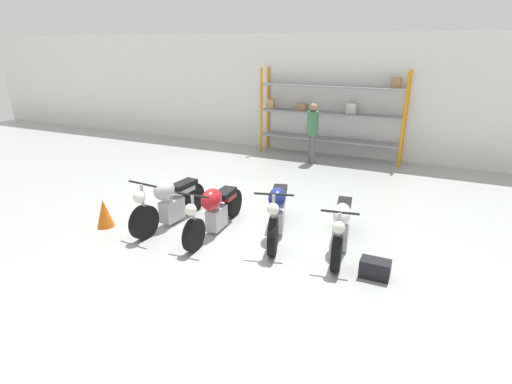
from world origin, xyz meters
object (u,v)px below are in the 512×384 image
at_px(motorcycle_white, 341,226).
at_px(traffic_cone, 104,213).
at_px(toolbox, 375,269).
at_px(shelving_rack, 330,112).
at_px(person_browsing, 312,128).
at_px(motorcycle_silver, 169,202).
at_px(motorcycle_blue, 277,211).
at_px(motorcycle_red, 215,209).

height_order(motorcycle_white, traffic_cone, motorcycle_white).
relative_size(motorcycle_white, toolbox, 4.63).
relative_size(shelving_rack, person_browsing, 2.51).
height_order(motorcycle_silver, motorcycle_blue, motorcycle_blue).
distance_m(shelving_rack, motorcycle_blue, 5.81).
height_order(motorcycle_white, person_browsing, person_browsing).
distance_m(shelving_rack, toolbox, 6.99).
xyz_separation_m(motorcycle_white, toolbox, (0.69, -0.69, -0.27)).
xyz_separation_m(motorcycle_blue, traffic_cone, (-3.10, -1.04, -0.19)).
relative_size(motorcycle_blue, person_browsing, 1.20).
distance_m(person_browsing, toolbox, 6.17).
bearing_deg(toolbox, motorcycle_silver, 175.79).
bearing_deg(motorcycle_red, toolbox, 81.10).
distance_m(person_browsing, traffic_cone, 6.28).
bearing_deg(motorcycle_white, motorcycle_red, -89.74).
height_order(person_browsing, traffic_cone, person_browsing).
bearing_deg(traffic_cone, shelving_rack, 69.52).
bearing_deg(motorcycle_white, person_browsing, -165.99).
xyz_separation_m(motorcycle_blue, person_browsing, (-0.83, 4.77, 0.55)).
bearing_deg(motorcycle_silver, toolbox, 90.93).
bearing_deg(person_browsing, motorcycle_blue, 68.28).
relative_size(shelving_rack, motorcycle_red, 2.06).
bearing_deg(motorcycle_blue, toolbox, 52.63).
bearing_deg(traffic_cone, motorcycle_red, 18.19).
bearing_deg(motorcycle_blue, shelving_rack, 169.73).
relative_size(motorcycle_red, motorcycle_blue, 1.01).
height_order(shelving_rack, motorcycle_silver, shelving_rack).
bearing_deg(toolbox, shelving_rack, 110.74).
xyz_separation_m(shelving_rack, traffic_cone, (-2.52, -6.75, -1.10)).
bearing_deg(motorcycle_blue, motorcycle_white, 72.55).
xyz_separation_m(motorcycle_silver, traffic_cone, (-1.07, -0.60, -0.18)).
bearing_deg(shelving_rack, motorcycle_silver, -103.28).
distance_m(motorcycle_silver, motorcycle_white, 3.22).
bearing_deg(motorcycle_silver, motorcycle_white, 102.42).
bearing_deg(toolbox, traffic_cone, -176.33).
height_order(motorcycle_silver, toolbox, motorcycle_silver).
height_order(motorcycle_red, motorcycle_blue, motorcycle_blue).
distance_m(shelving_rack, motorcycle_red, 6.17).
bearing_deg(traffic_cone, motorcycle_white, 13.34).
relative_size(shelving_rack, toolbox, 9.85).
bearing_deg(traffic_cone, motorcycle_blue, 18.52).
xyz_separation_m(motorcycle_white, traffic_cone, (-4.27, -1.01, -0.14)).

